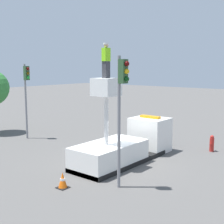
# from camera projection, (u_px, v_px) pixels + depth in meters

# --- Properties ---
(ground_plane) EXTENTS (120.00, 120.00, 0.00)m
(ground_plane) POSITION_uv_depth(u_px,v_px,m) (120.00, 162.00, 17.32)
(ground_plane) COLOR #565451
(bucket_truck) EXTENTS (7.07, 2.24, 4.70)m
(bucket_truck) POSITION_uv_depth(u_px,v_px,m) (126.00, 145.00, 17.62)
(bucket_truck) COLOR black
(bucket_truck) RESTS_ON ground
(worker) EXTENTS (0.40, 0.26, 1.75)m
(worker) POSITION_uv_depth(u_px,v_px,m) (106.00, 60.00, 15.61)
(worker) COLOR #38383D
(worker) RESTS_ON bucket_truck
(traffic_light_pole) EXTENTS (0.34, 0.57, 5.73)m
(traffic_light_pole) POSITION_uv_depth(u_px,v_px,m) (122.00, 96.00, 13.11)
(traffic_light_pole) COLOR gray
(traffic_light_pole) RESTS_ON ground
(traffic_light_across) EXTENTS (0.34, 0.57, 5.46)m
(traffic_light_across) POSITION_uv_depth(u_px,v_px,m) (26.00, 86.00, 22.52)
(traffic_light_across) COLOR gray
(traffic_light_across) RESTS_ON ground
(fire_hydrant) EXTENTS (0.51, 0.27, 1.04)m
(fire_hydrant) POSITION_uv_depth(u_px,v_px,m) (212.00, 143.00, 19.50)
(fire_hydrant) COLOR #B2231E
(fire_hydrant) RESTS_ON ground
(traffic_cone_rear) EXTENTS (0.49, 0.49, 0.71)m
(traffic_cone_rear) POSITION_uv_depth(u_px,v_px,m) (63.00, 180.00, 13.64)
(traffic_cone_rear) COLOR black
(traffic_cone_rear) RESTS_ON ground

